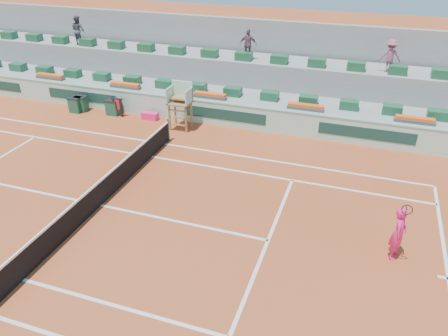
{
  "coord_description": "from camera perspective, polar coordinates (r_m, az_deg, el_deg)",
  "views": [
    {
      "loc": [
        8.72,
        -11.28,
        9.17
      ],
      "look_at": [
        4.0,
        2.5,
        1.0
      ],
      "focal_mm": 35.0,
      "sensor_mm": 36.0,
      "label": 1
    }
  ],
  "objects": [
    {
      "name": "spectator_mid",
      "position": [
        24.8,
        3.18,
        15.83
      ],
      "size": [
        0.98,
        0.45,
        1.63
      ],
      "primitive_type": "imported",
      "rotation": [
        0.0,
        0.0,
        3.2
      ],
      "color": "#764E5D",
      "rests_on": "seating_tier_upper"
    },
    {
      "name": "spectator_left",
      "position": [
        29.42,
        -18.52,
        16.7
      ],
      "size": [
        0.99,
        0.87,
        1.74
      ],
      "primitive_type": "imported",
      "rotation": [
        0.0,
        0.0,
        2.86
      ],
      "color": "#464652",
      "rests_on": "seating_tier_upper"
    },
    {
      "name": "flower_planters",
      "position": [
        24.02,
        -7.53,
        10.0
      ],
      "size": [
        26.8,
        0.36,
        0.28
      ],
      "color": "#4E4E4E",
      "rests_on": "seating_tier_lower"
    },
    {
      "name": "court_lines",
      "position": [
        16.95,
        -15.78,
        -4.71
      ],
      "size": [
        23.89,
        11.09,
        0.01
      ],
      "color": "silver",
      "rests_on": "ground"
    },
    {
      "name": "ground",
      "position": [
        16.95,
        -15.78,
        -4.72
      ],
      "size": [
        90.0,
        90.0,
        0.0
      ],
      "primitive_type": "plane",
      "color": "#963E1D",
      "rests_on": "ground"
    },
    {
      "name": "drink_cooler_c",
      "position": [
        25.74,
        -18.8,
        7.84
      ],
      "size": [
        0.66,
        0.57,
        0.84
      ],
      "color": "#184830",
      "rests_on": "ground"
    },
    {
      "name": "seat_row_upper",
      "position": [
        25.38,
        -1.88,
        14.79
      ],
      "size": [
        32.9,
        0.6,
        0.44
      ],
      "color": "#1B5131",
      "rests_on": "seating_tier_upper"
    },
    {
      "name": "drink_cooler_a",
      "position": [
        24.81,
        -14.27,
        7.73
      ],
      "size": [
        0.71,
        0.62,
        0.84
      ],
      "color": "#184830",
      "rests_on": "ground"
    },
    {
      "name": "towel_rack",
      "position": [
        24.41,
        -13.74,
        7.9
      ],
      "size": [
        0.68,
        0.11,
        1.03
      ],
      "color": "black",
      "rests_on": "ground"
    },
    {
      "name": "tennis_player",
      "position": [
        14.49,
        21.85,
        -7.88
      ],
      "size": [
        0.54,
        0.93,
        2.28
      ],
      "color": "#FF2173",
      "rests_on": "ground"
    },
    {
      "name": "advertising_hoarding",
      "position": [
        23.23,
        -4.54,
        7.64
      ],
      "size": [
        36.0,
        0.34,
        1.26
      ],
      "color": "#AAD7BF",
      "rests_on": "ground"
    },
    {
      "name": "umpire_chair",
      "position": [
        22.06,
        -5.7,
        8.92
      ],
      "size": [
        1.1,
        0.9,
        2.4
      ],
      "color": "olive",
      "rests_on": "ground"
    },
    {
      "name": "seating_tier_lower",
      "position": [
        25.15,
        -2.61,
        9.34
      ],
      "size": [
        36.0,
        4.0,
        1.2
      ],
      "primitive_type": "cube",
      "color": "gray",
      "rests_on": "ground"
    },
    {
      "name": "tennis_net",
      "position": [
        16.67,
        -16.02,
        -3.22
      ],
      "size": [
        0.1,
        11.97,
        1.1
      ],
      "color": "black",
      "rests_on": "ground"
    },
    {
      "name": "seat_row_lower",
      "position": [
        24.09,
        -3.44,
        10.48
      ],
      "size": [
        32.9,
        0.6,
        0.44
      ],
      "color": "#1B5131",
      "rests_on": "seating_tier_lower"
    },
    {
      "name": "stadium_back_wall",
      "position": [
        27.54,
        -0.2,
        14.63
      ],
      "size": [
        36.0,
        0.4,
        4.4
      ],
      "primitive_type": "cube",
      "color": "gray",
      "rests_on": "ground"
    },
    {
      "name": "drink_cooler_b",
      "position": [
        25.81,
        -18.15,
        8.0
      ],
      "size": [
        0.64,
        0.56,
        0.84
      ],
      "color": "#184830",
      "rests_on": "ground"
    },
    {
      "name": "spectator_right",
      "position": [
        23.95,
        20.88,
        13.53
      ],
      "size": [
        1.11,
        0.73,
        1.62
      ],
      "primitive_type": "imported",
      "rotation": [
        0.0,
        0.0,
        3.27
      ],
      "color": "#994C5F",
      "rests_on": "seating_tier_upper"
    },
    {
      "name": "player_bag",
      "position": [
        23.82,
        -9.64,
        6.73
      ],
      "size": [
        0.87,
        0.39,
        0.39
      ],
      "primitive_type": "cube",
      "color": "#FF2173",
      "rests_on": "ground"
    },
    {
      "name": "seating_tier_upper",
      "position": [
        26.34,
        -1.36,
        11.9
      ],
      "size": [
        36.0,
        2.4,
        2.6
      ],
      "primitive_type": "cube",
      "color": "gray",
      "rests_on": "ground"
    }
  ]
}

